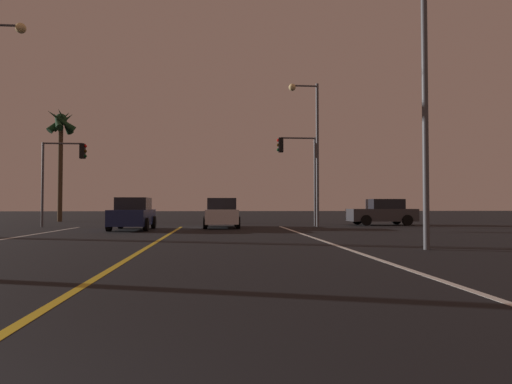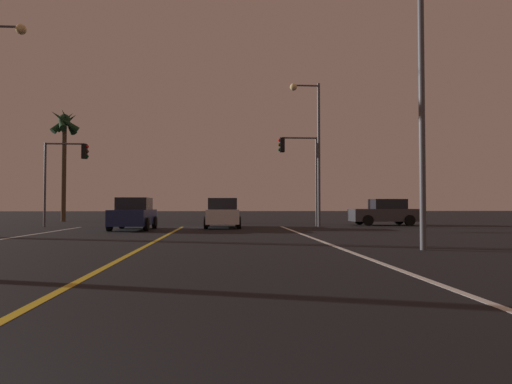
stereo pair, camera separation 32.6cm
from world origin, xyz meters
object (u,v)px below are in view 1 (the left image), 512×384
traffic_light_near_right (297,161)px  palm_tree_left_far (61,131)px  traffic_light_near_left (64,164)px  car_oncoming (133,214)px  car_ahead_far (222,213)px  street_lamp_right_near (411,75)px  car_crossing_side (383,212)px  street_lamp_right_far (311,137)px

traffic_light_near_right → palm_tree_left_far: size_ratio=0.61×
traffic_light_near_left → car_oncoming: bearing=-36.9°
car_ahead_far → traffic_light_near_left: bearing=80.0°
traffic_light_near_right → car_ahead_far: bearing=19.3°
car_ahead_far → street_lamp_right_near: 15.12m
car_crossing_side → traffic_light_near_right: bearing=8.9°
car_ahead_far → traffic_light_near_right: (4.74, 1.65, 3.26)m
car_oncoming → car_crossing_side: same height
traffic_light_near_left → palm_tree_left_far: size_ratio=0.56×
car_oncoming → traffic_light_near_left: bearing=-126.9°
car_ahead_far → car_oncoming: size_ratio=1.00×
car_ahead_far → street_lamp_right_far: 7.20m
traffic_light_near_right → palm_tree_left_far: (-17.42, 9.12, 3.16)m
street_lamp_right_far → street_lamp_right_near: bearing=89.8°
traffic_light_near_left → palm_tree_left_far: palm_tree_left_far is taller
car_oncoming → car_crossing_side: 15.86m
car_ahead_far → car_oncoming: (-4.68, -1.88, 0.00)m
palm_tree_left_far → street_lamp_right_near: bearing=-53.2°
street_lamp_right_near → street_lamp_right_far: 14.26m
traffic_light_near_left → traffic_light_near_right: bearing=0.0°
car_ahead_far → traffic_light_near_left: size_ratio=0.85×
traffic_light_near_right → traffic_light_near_left: traffic_light_near_right is taller
car_oncoming → palm_tree_left_far: (-8.00, 12.65, 6.43)m
car_crossing_side → street_lamp_right_near: 17.36m
car_oncoming → car_crossing_side: (15.22, 4.45, 0.00)m
street_lamp_right_near → car_oncoming: bearing=-48.9°
car_crossing_side → palm_tree_left_far: palm_tree_left_far is taller
traffic_light_near_right → street_lamp_right_near: bearing=92.5°
car_oncoming → street_lamp_right_far: 11.46m
car_crossing_side → palm_tree_left_far: 25.46m
traffic_light_near_left → car_ahead_far: bearing=-10.0°
car_ahead_far → traffic_light_near_left: (-9.39, 1.65, 2.92)m
traffic_light_near_right → car_crossing_side: bearing=-171.1°
car_oncoming → palm_tree_left_far: size_ratio=0.48×
car_ahead_far → car_crossing_side: (10.54, 2.57, 0.00)m
car_oncoming → street_lamp_right_near: street_lamp_right_near is taller
traffic_light_near_left → street_lamp_right_near: 21.19m
street_lamp_right_near → car_crossing_side: bearing=-107.8°
traffic_light_near_right → traffic_light_near_left: (-14.12, 0.00, -0.34)m
palm_tree_left_far → car_crossing_side: bearing=-19.5°
palm_tree_left_far → traffic_light_near_right: bearing=-27.6°
car_crossing_side → street_lamp_right_far: bearing=19.1°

